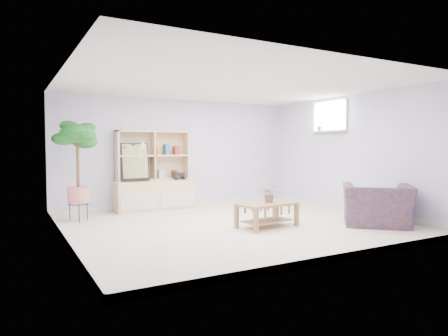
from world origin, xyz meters
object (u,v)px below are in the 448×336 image
coffee_table (267,215)px  floor_tree (78,171)px  armchair (377,202)px  storage_unit (155,170)px

coffee_table → floor_tree: (-2.67, 2.09, 0.71)m
floor_tree → armchair: size_ratio=1.67×
storage_unit → armchair: (2.73, -3.47, -0.44)m
coffee_table → armchair: bearing=-34.5°
floor_tree → armchair: floor_tree is taller
floor_tree → armchair: 5.27m
storage_unit → armchair: 4.44m
coffee_table → floor_tree: floor_tree is taller
coffee_table → storage_unit: bearing=102.3°
coffee_table → floor_tree: bearing=133.0°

